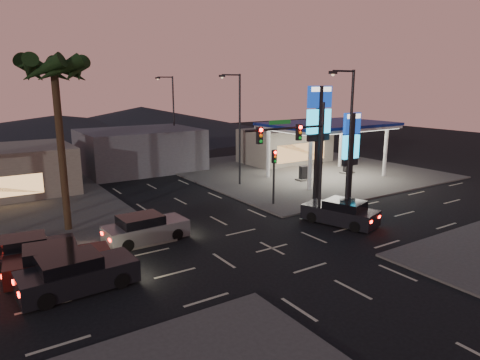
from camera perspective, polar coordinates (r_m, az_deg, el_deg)
ground at (r=24.66m, az=4.27°, el=-9.06°), size 140.00×140.00×0.00m
corner_lot_ne at (r=46.35m, az=7.94°, el=1.27°), size 24.00×24.00×0.12m
gas_station at (r=42.73m, az=11.70°, el=6.98°), size 12.20×8.20×5.47m
convenience_store at (r=51.06m, az=6.01°, el=4.57°), size 10.00×6.00×4.00m
pylon_sign_tall at (r=32.76m, az=10.47°, el=7.69°), size 2.20×0.35×9.00m
pylon_sign_short at (r=34.04m, az=14.58°, el=4.73°), size 1.60×0.35×7.00m
traffic_signal_mast at (r=27.13m, az=8.21°, el=4.30°), size 6.10×0.39×8.00m
pedestal_signal at (r=32.40m, az=4.57°, el=1.60°), size 0.32×0.39×4.30m
streetlight_near at (r=28.48m, az=14.17°, el=5.43°), size 2.14×0.25×10.00m
streetlight_mid at (r=38.43m, az=-0.29°, el=7.58°), size 2.14×0.25×10.00m
streetlight_far at (r=50.71m, az=-9.04°, el=8.66°), size 2.14×0.25×10.00m
palm_a at (r=28.06m, az=-23.48°, el=12.29°), size 4.41×4.41×10.86m
building_far_mid at (r=47.44m, az=-13.18°, el=3.94°), size 12.00×9.00×4.40m
hill_right at (r=83.59m, az=-12.97°, el=7.79°), size 50.00×50.00×5.00m
hill_center at (r=79.67m, az=-23.16°, el=6.52°), size 60.00×60.00×4.00m
car_lane_a_front at (r=20.98m, az=-20.96°, el=-11.60°), size 5.29×2.41×1.69m
car_lane_a_mid at (r=22.74m, az=-23.18°, el=-10.00°), size 5.08×2.56×1.60m
car_lane_b_front at (r=26.04m, az=-12.55°, el=-6.38°), size 5.05×2.29×1.62m
car_lane_b_mid at (r=24.91m, az=-26.40°, el=-8.47°), size 4.71×2.29×1.49m
suv_station at (r=29.29m, az=13.31°, el=-4.27°), size 3.42×5.24×1.63m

